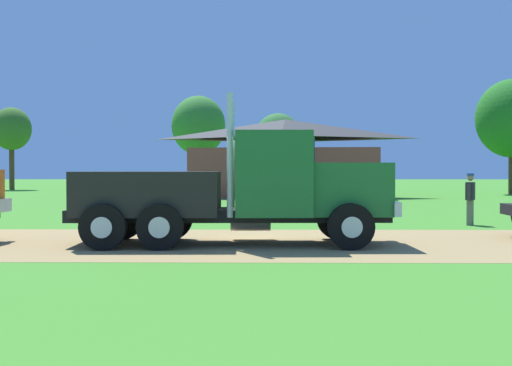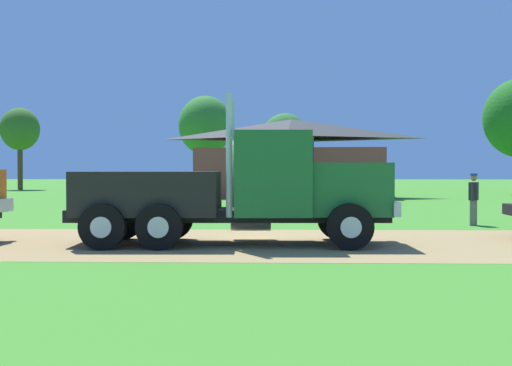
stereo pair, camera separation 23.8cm
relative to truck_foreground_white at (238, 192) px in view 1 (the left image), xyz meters
name	(u,v)px [view 1 (the left image)]	position (x,y,z in m)	size (l,w,h in m)	color
ground_plane	(268,243)	(0.70, 0.31, -1.25)	(200.00, 200.00, 0.00)	#408828
dirt_track	(268,243)	(0.70, 0.31, -1.25)	(120.00, 6.77, 0.01)	#9E8250
truck_foreground_white	(238,192)	(0.00, 0.00, 0.00)	(7.63, 2.72, 3.49)	black
visitor_far_side	(470,197)	(7.16, 5.37, -0.36)	(0.41, 0.57, 1.65)	#2D2D33
shed_building	(285,159)	(1.90, 26.34, 1.17)	(12.58, 7.68, 4.98)	brown
tree_left	(11,129)	(-21.49, 40.92, 4.00)	(3.38, 3.38, 7.17)	#513823
tree_mid	(198,126)	(-5.20, 41.16, 4.33)	(4.68, 4.68, 8.18)	#513823
tree_right	(278,141)	(1.64, 35.90, 2.80)	(3.86, 3.86, 6.19)	#513823
tree_far_right	(512,119)	(18.14, 31.02, 4.14)	(5.06, 5.06, 8.19)	#513823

